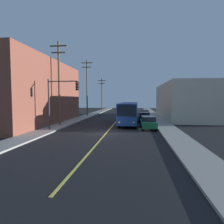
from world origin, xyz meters
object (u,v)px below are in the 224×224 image
city_bus (129,112)px  parked_car_red (144,114)px  utility_pole_near (59,80)px  utility_pole_far (102,93)px  parked_car_green (148,122)px  parked_car_black (144,117)px  traffic_signal_left_corner (61,95)px  utility_pole_mid (87,86)px

city_bus → parked_car_red: (2.68, 9.02, -0.98)m
utility_pole_near → utility_pole_far: 32.70m
city_bus → parked_car_red: size_ratio=2.75×
parked_car_red → parked_car_green: bearing=-90.2°
parked_car_black → traffic_signal_left_corner: bearing=-133.3°
parked_car_red → utility_pole_mid: size_ratio=0.37×
parked_car_green → utility_pole_mid: 20.96m
parked_car_red → traffic_signal_left_corner: (-10.29, -16.95, 3.46)m
parked_car_red → utility_pole_far: 24.00m
parked_car_green → utility_pole_near: size_ratio=0.38×
city_bus → utility_pole_mid: utility_pole_mid is taller
utility_pole_mid → traffic_signal_left_corner: 19.37m
city_bus → utility_pole_near: size_ratio=1.05×
parked_car_green → traffic_signal_left_corner: 11.20m
parked_car_red → traffic_signal_left_corner: bearing=-121.3°
parked_car_black → utility_pole_near: (-12.15, -6.16, 5.63)m
city_bus → traffic_signal_left_corner: traffic_signal_left_corner is taller
utility_pole_near → traffic_signal_left_corner: (2.05, -4.53, -2.16)m
parked_car_red → utility_pole_far: size_ratio=0.45×
city_bus → utility_pole_far: 30.94m
city_bus → utility_pole_near: bearing=-160.6°
city_bus → utility_pole_far: (-9.27, 29.28, 3.72)m
city_bus → traffic_signal_left_corner: bearing=-133.8°
city_bus → traffic_signal_left_corner: 11.27m
parked_car_black → utility_pole_far: bearing=113.9°
parked_car_black → city_bus: bearing=-131.9°
city_bus → parked_car_red: 9.46m
parked_car_green → utility_pole_mid: (-11.96, 16.22, 5.77)m
utility_pole_near → traffic_signal_left_corner: utility_pole_near is taller
utility_pole_mid → traffic_signal_left_corner: size_ratio=1.98×
parked_car_green → city_bus: bearing=117.8°
parked_car_green → utility_pole_far: bearing=109.2°
utility_pole_near → utility_pole_mid: 14.63m
parked_car_black → traffic_signal_left_corner: (-10.09, -10.70, 3.46)m
utility_pole_mid → traffic_signal_left_corner: bearing=-84.9°
utility_pole_near → utility_pole_far: bearing=89.3°
parked_car_black → parked_car_red: (0.20, 6.25, 0.00)m
parked_car_green → traffic_signal_left_corner: (-10.24, -2.94, 3.46)m
parked_car_green → utility_pole_near: bearing=172.6°
city_bus → parked_car_black: 3.84m
utility_pole_mid → utility_pole_far: 18.09m
city_bus → parked_car_green: city_bus is taller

